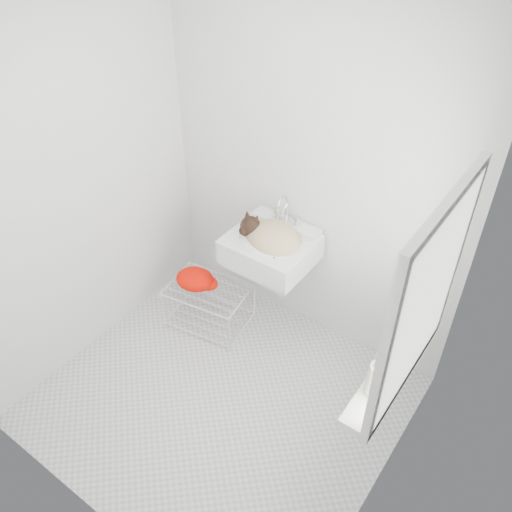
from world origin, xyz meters
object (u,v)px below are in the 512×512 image
Objects in this scene: sink at (271,239)px; bottle_c at (407,342)px; bottle_b at (385,376)px; cat at (271,236)px; wire_rack at (209,307)px; bottle_a at (374,393)px.

sink reaches higher than bottle_c.
bottle_b is at bearing -28.79° from sink.
cat is 0.74× the size of wire_rack.
cat reaches higher than bottle_a.
bottle_c is (1.53, -0.12, 0.70)m from wire_rack.
sink is at bearing 27.79° from wire_rack.
bottle_a is (1.12, -0.75, 0.00)m from sink.
bottle_b is (0.00, 0.13, 0.00)m from bottle_a.
sink is at bearing 146.33° from bottle_a.
cat is 1.26m from bottle_b.
bottle_b reaches higher than bottle_c.
cat is at bearing 25.16° from wire_rack.
bottle_b is (1.12, -0.61, 0.00)m from sink.
wire_rack is 3.56× the size of bottle_c.
sink reaches higher than wire_rack.
sink is 1.34× the size of cat.
wire_rack is 1.68m from bottle_c.
bottle_c is at bearing 90.00° from bottle_b.
cat is 1.15m from bottle_c.
cat is 0.87m from wire_rack.
bottle_b is at bearing 90.00° from bottle_a.
wire_rack is 2.43× the size of bottle_a.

